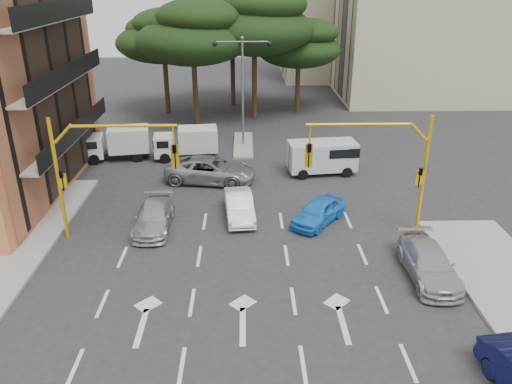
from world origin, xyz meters
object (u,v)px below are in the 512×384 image
street_lamp_center (243,73)px  box_truck_a (117,144)px  car_blue_compact (319,211)px  car_silver_wagon (154,217)px  car_silver_cross_a (211,170)px  box_truck_b (187,143)px  van_white (322,157)px  car_white_hatch (239,206)px  signal_mast_right (388,160)px  signal_mast_left (95,162)px  car_silver_parked (429,263)px

street_lamp_center → box_truck_a: street_lamp_center is taller
car_blue_compact → car_silver_wagon: car_blue_compact is taller
car_silver_cross_a → box_truck_b: box_truck_b is taller
car_silver_wagon → van_white: van_white is taller
car_blue_compact → car_silver_cross_a: car_silver_cross_a is taller
car_white_hatch → car_blue_compact: 4.16m
signal_mast_right → signal_mast_left: (-13.61, 0.00, 0.00)m
street_lamp_center → car_silver_wagon: (-4.49, -13.19, -4.81)m
car_white_hatch → signal_mast_left: bearing=-168.9°
van_white → box_truck_a: bearing=-108.8°
car_white_hatch → car_silver_parked: (8.04, -5.88, -0.00)m
car_silver_parked → street_lamp_center: bearing=113.9°
car_blue_compact → car_white_hatch: bearing=-152.2°
van_white → street_lamp_center: bearing=-145.2°
signal_mast_right → signal_mast_left: bearing=180.0°
car_silver_wagon → van_white: bearing=37.3°
street_lamp_center → box_truck_b: 6.44m
car_silver_cross_a → car_silver_parked: size_ratio=1.22×
street_lamp_center → car_blue_compact: 14.16m
car_blue_compact → box_truck_b: size_ratio=0.85×
car_silver_parked → signal_mast_right: bearing=105.2°
signal_mast_right → box_truck_a: bearing=144.0°
van_white → box_truck_b: 9.47m
car_silver_parked → car_silver_cross_a: bearing=132.4°
car_silver_parked → box_truck_b: 19.23m
signal_mast_right → box_truck_a: (-15.50, 11.24, -2.77)m
car_blue_compact → car_silver_cross_a: 8.22m
box_truck_a → box_truck_b: (4.78, 0.07, -0.03)m
car_silver_wagon → van_white: (9.55, 7.45, 0.45)m
car_silver_cross_a → car_silver_parked: bearing=-128.4°
signal_mast_left → street_lamp_center: bearing=64.1°
car_white_hatch → box_truck_a: size_ratio=0.88×
signal_mast_right → car_silver_cross_a: size_ratio=1.09×
car_silver_cross_a → van_white: 7.18m
van_white → box_truck_b: (-8.97, 3.04, 0.02)m
signal_mast_left → car_silver_wagon: bearing=19.5°
street_lamp_center → van_white: size_ratio=1.81×
car_silver_parked → van_white: size_ratio=1.05×
box_truck_a → box_truck_b: size_ratio=1.03×
car_silver_wagon → box_truck_b: box_truck_b is taller
car_white_hatch → car_blue_compact: car_white_hatch is taller
street_lamp_center → car_white_hatch: (-0.20, -12.02, -4.77)m
car_silver_wagon → box_truck_a: 11.25m
street_lamp_center → signal_mast_left: bearing=-115.9°
signal_mast_right → van_white: 8.91m
signal_mast_right → street_lamp_center: size_ratio=0.77×
signal_mast_right → street_lamp_center: street_lamp_center is taller
car_silver_parked → box_truck_b: size_ratio=1.02×
car_silver_cross_a → car_silver_parked: car_silver_cross_a is taller
signal_mast_right → car_silver_parked: 5.17m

